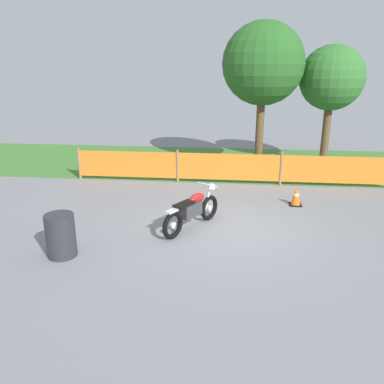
# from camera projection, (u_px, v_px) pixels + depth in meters

# --- Properties ---
(ground) EXTENTS (24.00, 24.00, 0.02)m
(ground) POSITION_uv_depth(u_px,v_px,m) (225.00, 228.00, 9.22)
(ground) COLOR gray
(grass_verge) EXTENTS (24.00, 5.32, 0.01)m
(grass_verge) POSITION_uv_depth(u_px,v_px,m) (229.00, 163.00, 15.07)
(grass_verge) COLOR #427A33
(grass_verge) RESTS_ON ground
(barrier_fence) EXTENTS (9.85, 0.08, 1.05)m
(barrier_fence) POSITION_uv_depth(u_px,v_px,m) (229.00, 167.00, 12.38)
(barrier_fence) COLOR #997547
(barrier_fence) RESTS_ON ground
(tree_leftmost) EXTENTS (2.77, 2.77, 5.02)m
(tree_leftmost) POSITION_uv_depth(u_px,v_px,m) (263.00, 64.00, 13.22)
(tree_leftmost) COLOR brown
(tree_leftmost) RESTS_ON ground
(tree_near_left) EXTENTS (2.25, 2.25, 4.29)m
(tree_near_left) POSITION_uv_depth(u_px,v_px,m) (332.00, 79.00, 13.68)
(tree_near_left) COLOR brown
(tree_near_left) RESTS_ON ground
(motorcycle_lead) EXTENTS (1.15, 1.75, 0.95)m
(motorcycle_lead) POSITION_uv_depth(u_px,v_px,m) (192.00, 210.00, 9.05)
(motorcycle_lead) COLOR black
(motorcycle_lead) RESTS_ON ground
(traffic_cone) EXTENTS (0.32, 0.32, 0.53)m
(traffic_cone) POSITION_uv_depth(u_px,v_px,m) (296.00, 196.00, 10.59)
(traffic_cone) COLOR black
(traffic_cone) RESTS_ON ground
(spare_drum) EXTENTS (0.58, 0.58, 0.88)m
(spare_drum) POSITION_uv_depth(u_px,v_px,m) (61.00, 236.00, 7.77)
(spare_drum) COLOR #2D2D33
(spare_drum) RESTS_ON ground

